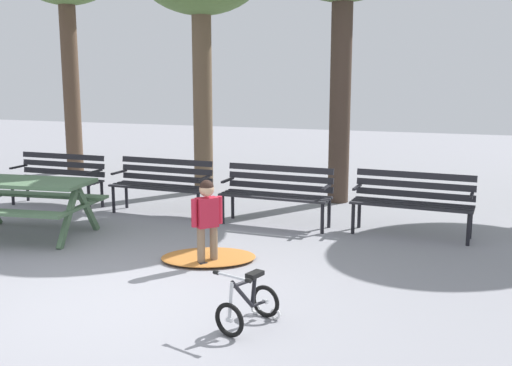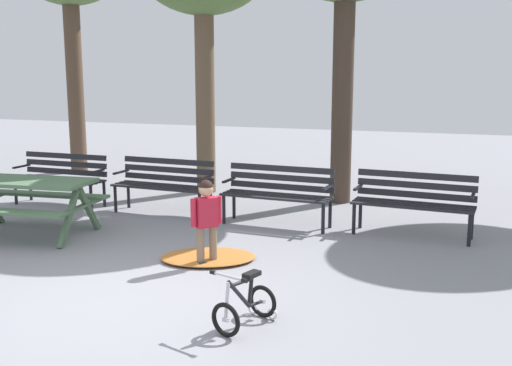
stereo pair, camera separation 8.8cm
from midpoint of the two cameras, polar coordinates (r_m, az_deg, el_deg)
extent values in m
plane|color=gray|center=(6.18, -13.38, -10.64)|extent=(36.00, 36.00, 0.00)
cube|color=#4C6B4C|center=(8.69, -21.34, 0.09)|extent=(1.87, 0.95, 0.05)
cube|color=#4C6B4C|center=(9.19, -19.31, -1.09)|extent=(1.82, 0.43, 0.04)
cube|color=#4C6B4C|center=(8.15, -17.58, -3.08)|extent=(0.12, 0.57, 0.76)
cube|color=#4C6B4C|center=(8.57, -15.91, -2.34)|extent=(0.12, 0.57, 0.76)
cube|color=#4C6B4C|center=(8.34, -16.75, -2.28)|extent=(0.20, 1.10, 0.04)
cube|color=#232328|center=(10.62, -18.01, 0.42)|extent=(1.60, 0.09, 0.03)
cube|color=#232328|center=(10.53, -18.41, 0.31)|extent=(1.60, 0.09, 0.03)
cube|color=#232328|center=(10.44, -18.81, 0.20)|extent=(1.60, 0.09, 0.03)
cube|color=#232328|center=(10.35, -19.22, 0.09)|extent=(1.60, 0.09, 0.03)
cube|color=#232328|center=(10.64, -17.91, 0.98)|extent=(1.60, 0.06, 0.09)
cube|color=#232328|center=(10.62, -17.95, 1.69)|extent=(1.60, 0.06, 0.09)
cube|color=#232328|center=(10.60, -17.99, 2.41)|extent=(1.60, 0.06, 0.09)
cylinder|color=black|center=(9.95, -15.71, -1.40)|extent=(0.05, 0.05, 0.44)
cylinder|color=black|center=(10.24, -14.55, -1.01)|extent=(0.05, 0.05, 0.44)
cube|color=black|center=(10.03, -15.23, 1.04)|extent=(0.05, 0.40, 0.03)
cylinder|color=black|center=(10.88, -22.17, -0.79)|extent=(0.05, 0.05, 0.44)
cylinder|color=black|center=(11.15, -20.94, -0.46)|extent=(0.05, 0.05, 0.44)
cube|color=black|center=(10.95, -21.69, 1.43)|extent=(0.05, 0.40, 0.03)
cube|color=#232328|center=(9.64, -8.78, -0.17)|extent=(1.60, 0.15, 0.03)
cube|color=#232328|center=(9.54, -9.14, -0.29)|extent=(1.60, 0.15, 0.03)
cube|color=#232328|center=(9.43, -9.52, -0.42)|extent=(1.60, 0.15, 0.03)
cube|color=#232328|center=(9.33, -9.90, -0.55)|extent=(1.60, 0.15, 0.03)
cube|color=#232328|center=(9.65, -8.67, 0.45)|extent=(1.60, 0.12, 0.09)
cube|color=#232328|center=(9.63, -8.70, 1.23)|extent=(1.60, 0.12, 0.09)
cube|color=#232328|center=(9.61, -8.72, 2.02)|extent=(1.60, 0.12, 0.09)
cylinder|color=black|center=(9.03, -5.73, -2.24)|extent=(0.05, 0.05, 0.44)
cylinder|color=black|center=(9.34, -4.71, -1.79)|extent=(0.05, 0.05, 0.44)
cube|color=black|center=(9.11, -5.25, 0.45)|extent=(0.06, 0.40, 0.03)
cylinder|color=black|center=(9.80, -13.53, -1.47)|extent=(0.05, 0.05, 0.44)
cylinder|color=black|center=(10.09, -12.36, -1.09)|extent=(0.05, 0.05, 0.44)
cube|color=black|center=(9.88, -13.03, 1.00)|extent=(0.06, 0.40, 0.03)
cube|color=#232328|center=(8.83, 1.90, -1.02)|extent=(1.60, 0.14, 0.03)
cube|color=#232328|center=(8.72, 1.64, -1.17)|extent=(1.60, 0.14, 0.03)
cube|color=#232328|center=(8.61, 1.36, -1.32)|extent=(1.60, 0.14, 0.03)
cube|color=#232328|center=(8.50, 1.08, -1.47)|extent=(1.60, 0.14, 0.03)
cube|color=#232328|center=(8.85, 1.99, -0.34)|extent=(1.60, 0.11, 0.09)
cube|color=#232328|center=(8.82, 2.00, 0.51)|extent=(1.60, 0.11, 0.09)
cube|color=#232328|center=(8.80, 2.00, 1.37)|extent=(1.60, 0.11, 0.09)
cylinder|color=black|center=(8.34, 5.97, -3.31)|extent=(0.05, 0.05, 0.44)
cylinder|color=black|center=(8.68, 6.61, -2.78)|extent=(0.05, 0.05, 0.44)
cube|color=black|center=(8.43, 6.35, -0.39)|extent=(0.06, 0.40, 0.03)
cylinder|color=black|center=(8.85, -3.44, -2.47)|extent=(0.05, 0.05, 0.44)
cylinder|color=black|center=(9.17, -2.49, -2.01)|extent=(0.05, 0.05, 0.44)
cube|color=black|center=(8.93, -2.98, 0.27)|extent=(0.06, 0.40, 0.03)
cube|color=#232328|center=(8.53, 14.33, -1.75)|extent=(1.60, 0.18, 0.03)
cube|color=#232328|center=(8.42, 14.20, -1.91)|extent=(1.60, 0.18, 0.03)
cube|color=#232328|center=(8.30, 14.07, -2.08)|extent=(1.60, 0.18, 0.03)
cube|color=#232328|center=(8.18, 13.94, -2.25)|extent=(1.60, 0.18, 0.03)
cube|color=#232328|center=(8.55, 14.40, -1.04)|extent=(1.60, 0.15, 0.09)
cube|color=#232328|center=(8.53, 14.44, -0.17)|extent=(1.60, 0.15, 0.09)
cube|color=#232328|center=(8.50, 14.48, 0.72)|extent=(1.60, 0.15, 0.09)
cylinder|color=black|center=(8.18, 19.10, -4.12)|extent=(0.05, 0.05, 0.44)
cylinder|color=black|center=(8.53, 19.27, -3.54)|extent=(0.05, 0.05, 0.44)
cube|color=black|center=(8.27, 19.35, -1.13)|extent=(0.07, 0.40, 0.03)
cylinder|color=black|center=(8.39, 8.84, -3.29)|extent=(0.05, 0.05, 0.44)
cylinder|color=black|center=(8.73, 9.42, -2.76)|extent=(0.05, 0.05, 0.44)
cube|color=black|center=(8.48, 9.21, -0.39)|extent=(0.07, 0.40, 0.03)
cylinder|color=#7F664C|center=(7.00, -4.36, -5.88)|extent=(0.09, 0.09, 0.46)
cube|color=black|center=(7.06, -4.34, -7.43)|extent=(0.18, 0.17, 0.06)
cylinder|color=#7F664C|center=(6.94, -5.56, -6.05)|extent=(0.09, 0.09, 0.46)
cube|color=black|center=(7.00, -5.53, -7.61)|extent=(0.18, 0.17, 0.06)
cube|color=#B71E33|center=(6.87, -5.01, -2.77)|extent=(0.26, 0.27, 0.34)
sphere|color=tan|center=(6.81, -5.04, -0.58)|extent=(0.17, 0.17, 0.17)
sphere|color=black|center=(6.81, -5.05, -0.37)|extent=(0.16, 0.16, 0.16)
cylinder|color=#B71E33|center=(6.93, -3.83, -2.55)|extent=(0.07, 0.07, 0.32)
cylinder|color=#B71E33|center=(6.81, -6.21, -2.83)|extent=(0.07, 0.07, 0.32)
torus|color=black|center=(5.19, -3.03, -12.77)|extent=(0.30, 0.13, 0.30)
cylinder|color=silver|center=(5.19, -3.03, -12.77)|extent=(0.06, 0.05, 0.04)
torus|color=black|center=(5.57, 0.43, -11.08)|extent=(0.30, 0.13, 0.30)
cylinder|color=silver|center=(5.57, 0.43, -11.08)|extent=(0.06, 0.05, 0.04)
torus|color=white|center=(5.55, 1.37, -12.24)|extent=(0.11, 0.06, 0.11)
torus|color=white|center=(5.66, -0.49, -11.74)|extent=(0.11, 0.06, 0.11)
cylinder|color=black|center=(5.25, -1.78, -10.45)|extent=(0.13, 0.30, 0.32)
cylinder|color=black|center=(5.38, -0.71, -10.16)|extent=(0.06, 0.08, 0.27)
cylinder|color=black|center=(5.49, -0.20, -11.30)|extent=(0.09, 0.20, 0.05)
cylinder|color=silver|center=(5.14, -2.90, -11.06)|extent=(0.05, 0.08, 0.32)
cylinder|color=black|center=(5.23, -1.65, -9.37)|extent=(0.13, 0.32, 0.05)
cube|color=black|center=(5.34, -0.59, -8.60)|extent=(0.14, 0.19, 0.04)
cylinder|color=silver|center=(5.08, -2.78, -8.79)|extent=(0.33, 0.12, 0.02)
cylinder|color=black|center=(4.98, -1.24, -9.18)|extent=(0.06, 0.05, 0.04)
cylinder|color=black|center=(5.19, -4.25, -8.41)|extent=(0.06, 0.05, 0.04)
ellipsoid|color=#B26B2D|center=(7.23, -4.84, -6.97)|extent=(1.33, 1.15, 0.07)
cylinder|color=brown|center=(13.92, -17.20, 8.74)|extent=(0.36, 0.36, 3.78)
cylinder|color=brown|center=(11.09, -5.28, 7.77)|extent=(0.35, 0.35, 3.37)
cylinder|color=#423328|center=(10.26, 7.69, 7.87)|extent=(0.35, 0.35, 3.50)
camera|label=1|loc=(0.04, -90.34, -0.06)|focal=42.46mm
camera|label=2|loc=(0.04, 89.66, 0.06)|focal=42.46mm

